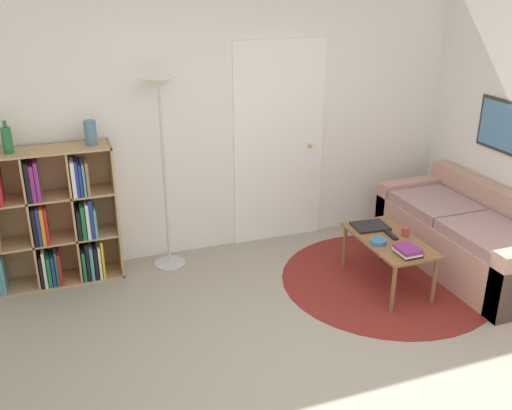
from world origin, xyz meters
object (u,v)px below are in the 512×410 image
(cup, at_px, (405,232))
(laptop, at_px, (370,226))
(floor_lamp, at_px, (160,115))
(bottle_right, at_px, (7,140))
(vase_on_shelf, at_px, (91,133))
(bowl, at_px, (378,242))
(bookshelf, at_px, (48,219))
(coffee_table, at_px, (389,244))
(couch, at_px, (470,238))

(cup, bearing_deg, laptop, 125.17)
(laptop, bearing_deg, floor_lamp, 155.99)
(bottle_right, xyz_separation_m, vase_on_shelf, (0.65, 0.02, -0.01))
(floor_lamp, distance_m, bowl, 2.16)
(bookshelf, height_order, laptop, bookshelf)
(coffee_table, distance_m, cup, 0.18)
(floor_lamp, relative_size, bottle_right, 6.62)
(floor_lamp, height_order, bottle_right, floor_lamp)
(coffee_table, xyz_separation_m, bowl, (-0.14, -0.05, 0.07))
(couch, xyz_separation_m, bottle_right, (-3.90, 1.01, 1.06))
(vase_on_shelf, bearing_deg, bowl, -27.14)
(bookshelf, relative_size, cup, 14.65)
(coffee_table, height_order, cup, cup)
(floor_lamp, height_order, cup, floor_lamp)
(couch, distance_m, vase_on_shelf, 3.56)
(floor_lamp, distance_m, vase_on_shelf, 0.60)
(coffee_table, bearing_deg, vase_on_shelf, 155.35)
(coffee_table, relative_size, vase_on_shelf, 4.31)
(floor_lamp, xyz_separation_m, couch, (2.65, -0.99, -1.16))
(bookshelf, xyz_separation_m, floor_lamp, (1.03, -0.04, 0.84))
(coffee_table, bearing_deg, floor_lamp, 149.36)
(cup, bearing_deg, floor_lamp, 151.51)
(bottle_right, bearing_deg, floor_lamp, -0.85)
(coffee_table, distance_m, bowl, 0.17)
(laptop, height_order, bottle_right, bottle_right)
(bookshelf, bearing_deg, cup, -20.12)
(floor_lamp, xyz_separation_m, coffee_table, (1.74, -1.03, -1.05))
(cup, bearing_deg, couch, 2.82)
(couch, xyz_separation_m, bowl, (-1.06, -0.09, 0.18))
(bookshelf, relative_size, vase_on_shelf, 5.86)
(coffee_table, relative_size, bowl, 6.36)
(bowl, height_order, bottle_right, bottle_right)
(bookshelf, xyz_separation_m, couch, (3.68, -1.03, -0.32))
(laptop, bearing_deg, bowl, -108.96)
(coffee_table, xyz_separation_m, vase_on_shelf, (-2.33, 1.07, 0.94))
(couch, relative_size, coffee_table, 2.03)
(bottle_right, bearing_deg, vase_on_shelf, 1.92)
(bottle_right, height_order, vase_on_shelf, bottle_right)
(vase_on_shelf, bearing_deg, cup, -23.25)
(bowl, height_order, vase_on_shelf, vase_on_shelf)
(couch, distance_m, laptop, 0.99)
(laptop, xyz_separation_m, vase_on_shelf, (-2.30, 0.80, 0.88))
(coffee_table, distance_m, vase_on_shelf, 2.73)
(couch, bearing_deg, bookshelf, 164.33)
(laptop, distance_m, cup, 0.33)
(bookshelf, relative_size, coffee_table, 1.36)
(laptop, height_order, cup, cup)
(bottle_right, bearing_deg, cup, -18.44)
(cup, height_order, vase_on_shelf, vase_on_shelf)
(bottle_right, bearing_deg, couch, -14.51)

